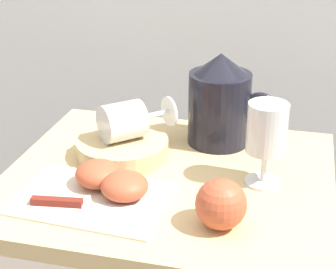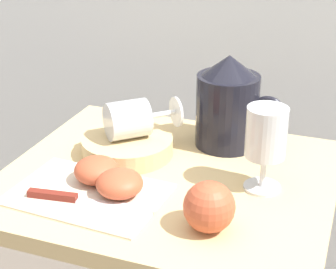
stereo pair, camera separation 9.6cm
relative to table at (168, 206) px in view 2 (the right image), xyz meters
name	(u,v)px [view 2 (the right image)]	position (x,y,z in m)	size (l,w,h in m)	color
table	(168,206)	(0.00, 0.00, 0.00)	(0.59, 0.51, 0.69)	tan
linen_napkin	(88,194)	(-0.10, -0.11, 0.07)	(0.25, 0.18, 0.00)	beige
basket_tray	(127,146)	(-0.10, 0.05, 0.08)	(0.18, 0.18, 0.04)	tan
pitcher	(228,109)	(0.07, 0.16, 0.14)	(0.18, 0.12, 0.19)	black
wine_glass_upright	(266,137)	(0.17, 0.01, 0.16)	(0.07, 0.07, 0.15)	silver
wine_glass_tipped_near	(130,119)	(-0.10, 0.06, 0.14)	(0.15, 0.15, 0.07)	silver
apple_half_left	(97,170)	(-0.11, -0.07, 0.09)	(0.08, 0.08, 0.04)	#C15133
apple_half_right	(120,183)	(-0.05, -0.10, 0.09)	(0.08, 0.08, 0.04)	#C15133
apple_whole	(209,207)	(0.12, -0.14, 0.11)	(0.08, 0.08, 0.08)	#C15133
knife	(72,198)	(-0.12, -0.14, 0.07)	(0.22, 0.04, 0.01)	silver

